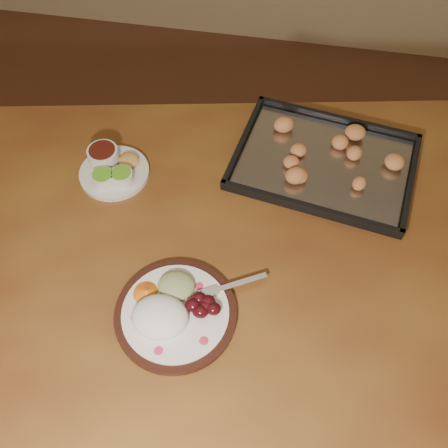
# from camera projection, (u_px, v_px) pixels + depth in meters

# --- Properties ---
(ground) EXTENTS (4.00, 4.00, 0.00)m
(ground) POSITION_uv_depth(u_px,v_px,m) (141.00, 394.00, 1.67)
(ground) COLOR #552E1D
(ground) RESTS_ON ground
(dining_table) EXTENTS (1.65, 1.17, 0.75)m
(dining_table) POSITION_uv_depth(u_px,v_px,m) (213.00, 262.00, 1.21)
(dining_table) COLOR brown
(dining_table) RESTS_ON ground
(dinner_plate) EXTENTS (0.30, 0.25, 0.06)m
(dinner_plate) POSITION_uv_depth(u_px,v_px,m) (173.00, 311.00, 1.01)
(dinner_plate) COLOR black
(dinner_plate) RESTS_ON dining_table
(condiment_saucer) EXTENTS (0.17, 0.17, 0.06)m
(condiment_saucer) POSITION_uv_depth(u_px,v_px,m) (112.00, 168.00, 1.22)
(condiment_saucer) COLOR beige
(condiment_saucer) RESTS_ON dining_table
(baking_tray) EXTENTS (0.48, 0.39, 0.05)m
(baking_tray) POSITION_uv_depth(u_px,v_px,m) (324.00, 162.00, 1.24)
(baking_tray) COLOR black
(baking_tray) RESTS_ON dining_table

